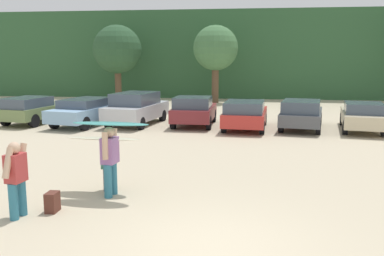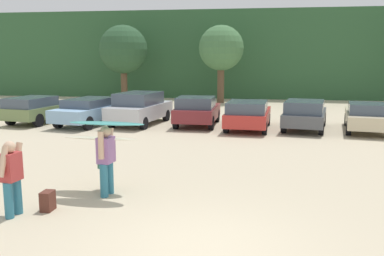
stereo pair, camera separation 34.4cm
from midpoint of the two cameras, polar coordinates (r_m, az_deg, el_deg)
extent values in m
plane|color=#C1B293|center=(7.95, 2.32, -15.87)|extent=(120.00, 120.00, 0.00)
cube|color=#2D5633|center=(41.50, 7.61, 9.88)|extent=(108.00, 12.00, 7.46)
cylinder|color=brown|center=(34.09, -8.98, 5.76)|extent=(0.52, 0.52, 2.48)
sphere|color=#284C2D|center=(34.02, -9.11, 10.59)|extent=(3.83, 3.83, 3.83)
cylinder|color=brown|center=(32.48, 4.26, 5.89)|extent=(0.54, 0.54, 2.73)
sphere|color=#427042|center=(32.42, 4.32, 10.89)|extent=(3.45, 3.45, 3.45)
cube|color=#6B7F4C|center=(23.89, -19.36, 2.31)|extent=(2.61, 4.80, 0.59)
cube|color=#3F4C5B|center=(23.08, -20.87, 3.36)|extent=(2.11, 2.66, 0.50)
cylinder|color=black|center=(25.62, -18.81, 2.13)|extent=(0.33, 0.70, 0.67)
cylinder|color=black|center=(24.64, -15.64, 2.01)|extent=(0.33, 0.70, 0.67)
cylinder|color=black|center=(23.31, -23.21, 1.18)|extent=(0.33, 0.70, 0.67)
cylinder|color=black|center=(22.23, -19.91, 1.01)|extent=(0.33, 0.70, 0.67)
cube|color=#84ADD1|center=(22.18, -13.30, 2.13)|extent=(2.79, 4.93, 0.62)
cube|color=#3F4C5B|center=(22.06, -13.47, 3.44)|extent=(2.24, 2.90, 0.42)
cylinder|color=black|center=(23.96, -12.99, 1.92)|extent=(0.35, 0.71, 0.68)
cylinder|color=black|center=(23.08, -9.40, 1.75)|extent=(0.35, 0.71, 0.68)
cylinder|color=black|center=(21.48, -17.42, 0.87)|extent=(0.35, 0.71, 0.68)
cylinder|color=black|center=(20.49, -13.60, 0.64)|extent=(0.35, 0.71, 0.68)
cube|color=silver|center=(21.86, -6.67, 2.30)|extent=(2.66, 4.72, 0.75)
cube|color=#3F4C5B|center=(21.65, -6.87, 4.04)|extent=(2.19, 2.82, 0.62)
cylinder|color=black|center=(23.60, -7.10, 1.90)|extent=(0.32, 0.64, 0.62)
cylinder|color=black|center=(22.91, -3.13, 1.73)|extent=(0.32, 0.64, 0.62)
cylinder|color=black|center=(21.00, -10.50, 0.87)|extent=(0.32, 0.64, 0.62)
cylinder|color=black|center=(20.23, -6.14, 0.65)|extent=(0.32, 0.64, 0.62)
cube|color=maroon|center=(21.36, 1.24, 2.12)|extent=(2.01, 3.95, 0.63)
cube|color=#3F4C5B|center=(20.66, 0.98, 3.52)|extent=(1.82, 1.87, 0.55)
cylinder|color=black|center=(22.80, -0.46, 1.79)|extent=(0.23, 0.68, 0.68)
cylinder|color=black|center=(22.56, 3.91, 1.69)|extent=(0.23, 0.68, 0.68)
cylinder|color=black|center=(20.29, -1.74, 0.82)|extent=(0.23, 0.68, 0.68)
cylinder|color=black|center=(20.02, 3.16, 0.70)|extent=(0.23, 0.68, 0.68)
cube|color=#B72D28|center=(20.44, 8.21, 1.54)|extent=(2.27, 4.30, 0.60)
cube|color=#3F4C5B|center=(19.69, 8.07, 2.88)|extent=(1.96, 2.44, 0.51)
cylinder|color=black|center=(21.92, 6.26, 1.32)|extent=(0.27, 0.62, 0.60)
cylinder|color=black|center=(21.78, 10.79, 1.15)|extent=(0.27, 0.62, 0.60)
cylinder|color=black|center=(19.23, 5.24, 0.19)|extent=(0.27, 0.62, 0.60)
cylinder|color=black|center=(19.07, 10.41, -0.01)|extent=(0.27, 0.62, 0.60)
cube|color=#4C4F54|center=(20.93, 15.67, 1.49)|extent=(2.58, 4.44, 0.56)
cube|color=#3F4C5B|center=(20.27, 15.63, 2.83)|extent=(2.09, 2.59, 0.55)
cylinder|color=black|center=(22.39, 13.75, 1.35)|extent=(0.34, 0.69, 0.66)
cylinder|color=black|center=(22.30, 17.99, 1.12)|extent=(0.34, 0.69, 0.66)
cylinder|color=black|center=(19.68, 12.97, 0.28)|extent=(0.34, 0.69, 0.66)
cylinder|color=black|center=(19.58, 17.79, 0.02)|extent=(0.34, 0.69, 0.66)
cube|color=beige|center=(21.38, 23.19, 1.24)|extent=(2.53, 4.64, 0.60)
cube|color=#3F4C5B|center=(20.72, 23.41, 2.48)|extent=(1.97, 2.26, 0.47)
cylinder|color=black|center=(22.81, 20.86, 1.10)|extent=(0.33, 0.66, 0.63)
cylinder|color=black|center=(22.93, 24.87, 0.89)|extent=(0.33, 0.66, 0.63)
cylinder|color=black|center=(19.94, 21.14, -0.04)|extent=(0.33, 0.66, 0.63)
cylinder|color=teal|center=(10.55, -11.05, -7.09)|extent=(0.20, 0.20, 0.84)
cylinder|color=teal|center=(10.81, -10.32, -6.66)|extent=(0.20, 0.20, 0.84)
cube|color=#9966A5|center=(10.50, -10.80, -2.97)|extent=(0.38, 0.47, 0.65)
sphere|color=#D8AD8C|center=(10.41, -10.88, -0.51)|extent=(0.27, 0.27, 0.27)
cylinder|color=#D8AD8C|center=(10.26, -11.43, -2.31)|extent=(0.16, 0.17, 0.68)
cylinder|color=#D8AD8C|center=(10.67, -10.26, -1.82)|extent=(0.18, 0.28, 0.70)
cylinder|color=#4C4C51|center=(11.09, -11.26, -6.96)|extent=(0.14, 0.14, 0.59)
cylinder|color=#4C4C51|center=(11.27, -10.77, -6.68)|extent=(0.14, 0.14, 0.59)
cube|color=#3F7F66|center=(11.04, -11.10, -4.22)|extent=(0.26, 0.33, 0.45)
sphere|color=#8C664C|center=(10.97, -11.15, -2.59)|extent=(0.19, 0.19, 0.19)
cylinder|color=#8C664C|center=(10.87, -11.52, -3.81)|extent=(0.13, 0.22, 0.49)
cylinder|color=#8C664C|center=(11.16, -10.73, -3.44)|extent=(0.12, 0.14, 0.48)
cylinder|color=teal|center=(9.80, -22.91, -9.12)|extent=(0.19, 0.19, 0.80)
cylinder|color=teal|center=(10.01, -21.88, -8.66)|extent=(0.19, 0.19, 0.80)
cube|color=#B23838|center=(9.71, -22.65, -4.93)|extent=(0.36, 0.45, 0.61)
sphere|color=#D8AD8C|center=(9.62, -22.82, -2.42)|extent=(0.26, 0.26, 0.26)
cylinder|color=#D8AD8C|center=(9.51, -23.55, -4.29)|extent=(0.18, 0.37, 0.65)
cylinder|color=#D8AD8C|center=(9.85, -21.90, -3.73)|extent=(0.18, 0.35, 0.66)
ellipsoid|color=teal|center=(10.34, -10.73, 0.63)|extent=(1.98, 0.67, 0.08)
ellipsoid|color=beige|center=(10.93, -11.67, -1.38)|extent=(2.04, 0.66, 0.13)
cube|color=#592D23|center=(10.02, -18.23, -9.48)|extent=(0.24, 0.34, 0.45)
camera|label=1|loc=(0.17, -89.33, 0.11)|focal=38.92mm
camera|label=2|loc=(0.17, 90.67, -0.11)|focal=38.92mm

